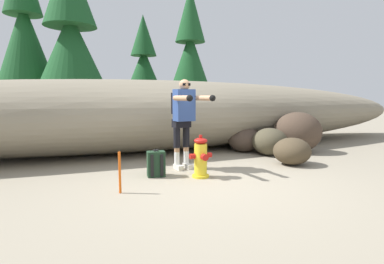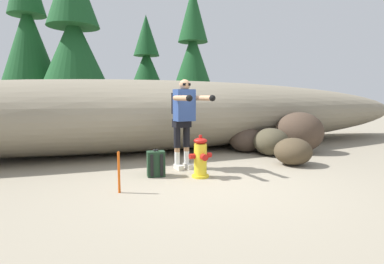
{
  "view_description": "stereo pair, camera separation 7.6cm",
  "coord_description": "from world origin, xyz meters",
  "views": [
    {
      "loc": [
        -2.15,
        -4.34,
        1.37
      ],
      "look_at": [
        -0.02,
        0.62,
        0.75
      ],
      "focal_mm": 28.64,
      "sensor_mm": 36.0,
      "label": 1
    },
    {
      "loc": [
        -2.08,
        -4.37,
        1.37
      ],
      "look_at": [
        -0.02,
        0.62,
        0.75
      ],
      "focal_mm": 28.64,
      "sensor_mm": 36.0,
      "label": 2
    }
  ],
  "objects": [
    {
      "name": "boulder_mid",
      "position": [
        2.05,
        2.11,
        0.31
      ],
      "size": [
        0.83,
        0.81,
        0.63
      ],
      "primitive_type": "ellipsoid",
      "rotation": [
        0.0,
        0.0,
        1.56
      ],
      "color": "#42352B",
      "rests_on": "ground_plane"
    },
    {
      "name": "dirt_embankment",
      "position": [
        0.0,
        3.37,
        0.9
      ],
      "size": [
        17.49,
        3.2,
        1.8
      ],
      "primitive_type": "ellipsoid",
      "color": "gray",
      "rests_on": "ground_plane"
    },
    {
      "name": "ground_plane",
      "position": [
        0.0,
        0.0,
        -0.02
      ],
      "size": [
        56.0,
        56.0,
        0.04
      ],
      "primitive_type": "cube",
      "color": "gray"
    },
    {
      "name": "fire_hydrant",
      "position": [
        0.02,
        0.31,
        0.33
      ],
      "size": [
        0.4,
        0.35,
        0.73
      ],
      "color": "yellow",
      "rests_on": "ground_plane"
    },
    {
      "name": "pine_tree_far_left",
      "position": [
        -3.29,
        9.38,
        4.03
      ],
      "size": [
        2.16,
        2.16,
        7.23
      ],
      "color": "#47331E",
      "rests_on": "ground_plane"
    },
    {
      "name": "pine_tree_right",
      "position": [
        3.16,
        8.2,
        3.32
      ],
      "size": [
        2.0,
        2.0,
        6.12
      ],
      "color": "#47331E",
      "rests_on": "ground_plane"
    },
    {
      "name": "boulder_outlier",
      "position": [
        2.13,
        0.47,
        0.28
      ],
      "size": [
        0.84,
        0.82,
        0.55
      ],
      "primitive_type": "ellipsoid",
      "rotation": [
        0.0,
        0.0,
        4.6
      ],
      "color": "#483B29",
      "rests_on": "ground_plane"
    },
    {
      "name": "spare_backpack",
      "position": [
        -0.67,
        0.67,
        0.22
      ],
      "size": [
        0.33,
        0.32,
        0.47
      ],
      "rotation": [
        0.0,
        0.0,
        1.43
      ],
      "color": "#1E3823",
      "rests_on": "ground_plane"
    },
    {
      "name": "pine_tree_center",
      "position": [
        1.61,
        10.21,
        2.98
      ],
      "size": [
        1.88,
        1.88,
        5.21
      ],
      "color": "#47331E",
      "rests_on": "ground_plane"
    },
    {
      "name": "utility_worker",
      "position": [
        -0.04,
        0.95,
        1.07
      ],
      "size": [
        0.59,
        1.0,
        1.69
      ],
      "rotation": [
        0.0,
        0.0,
        -1.49
      ],
      "color": "beige",
      "rests_on": "ground_plane"
    },
    {
      "name": "boulder_small",
      "position": [
        2.35,
        1.48,
        0.32
      ],
      "size": [
        1.15,
        1.16,
        0.64
      ],
      "primitive_type": "ellipsoid",
      "rotation": [
        0.0,
        0.0,
        3.85
      ],
      "color": "#494330",
      "rests_on": "ground_plane"
    },
    {
      "name": "pine_tree_left",
      "position": [
        -1.68,
        7.81,
        3.42
      ],
      "size": [
        2.86,
        2.86,
        6.58
      ],
      "color": "#47331E",
      "rests_on": "ground_plane"
    },
    {
      "name": "survey_stake",
      "position": [
        -1.41,
        -0.03,
        0.3
      ],
      "size": [
        0.04,
        0.04,
        0.6
      ],
      "primitive_type": "cylinder",
      "color": "#E55914",
      "rests_on": "ground_plane"
    },
    {
      "name": "boulder_large",
      "position": [
        3.23,
        1.54,
        0.5
      ],
      "size": [
        1.5,
        1.41,
        1.0
      ],
      "primitive_type": "ellipsoid",
      "rotation": [
        0.0,
        0.0,
        5.8
      ],
      "color": "#48382B",
      "rests_on": "ground_plane"
    }
  ]
}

